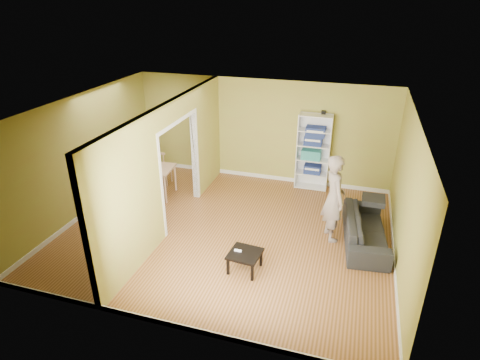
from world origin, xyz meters
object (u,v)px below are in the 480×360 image
at_px(dining_table, 149,170).
at_px(person, 335,191).
at_px(bookshelf, 314,152).
at_px(coffee_table, 245,255).
at_px(chair_left, 122,171).
at_px(chair_near, 140,187).
at_px(chair_far, 163,167).
at_px(sofa, 366,225).

bearing_deg(dining_table, person, -8.35).
xyz_separation_m(bookshelf, coffee_table, (-0.66, -3.73, -0.64)).
height_order(bookshelf, chair_left, bookshelf).
bearing_deg(chair_near, dining_table, 113.39).
xyz_separation_m(coffee_table, chair_near, (-2.93, 1.57, 0.18)).
bearing_deg(chair_near, coffee_table, -13.10).
height_order(person, chair_far, person).
relative_size(sofa, dining_table, 1.73).
height_order(bookshelf, chair_far, bookshelf).
bearing_deg(sofa, coffee_table, 121.56).
bearing_deg(chair_left, chair_near, 59.85).
bearing_deg(chair_left, coffee_table, 65.19).
relative_size(sofa, person, 0.96).
distance_m(person, dining_table, 4.43).
bearing_deg(person, sofa, -111.41).
xyz_separation_m(coffee_table, chair_left, (-3.77, 2.16, 0.21)).
distance_m(dining_table, chair_left, 0.76).
bearing_deg(chair_left, chair_far, 135.32).
height_order(person, bookshelf, person).
height_order(sofa, chair_far, chair_far).
distance_m(bookshelf, coffee_table, 3.84).
relative_size(bookshelf, coffee_table, 3.50).
xyz_separation_m(chair_left, chair_far, (0.78, 0.66, -0.06)).
bearing_deg(chair_far, sofa, 164.59).
bearing_deg(coffee_table, sofa, 37.62).
height_order(dining_table, chair_far, chair_far).
xyz_separation_m(dining_table, chair_left, (-0.75, 0.00, -0.12)).
bearing_deg(coffee_table, chair_near, 151.84).
bearing_deg(dining_table, chair_left, 179.69).
bearing_deg(dining_table, chair_far, 87.56).
distance_m(sofa, chair_far, 5.16).
bearing_deg(coffee_table, chair_far, 136.65).
xyz_separation_m(sofa, coffee_table, (-2.01, -1.55, -0.07)).
distance_m(bookshelf, chair_near, 4.22).
xyz_separation_m(coffee_table, dining_table, (-3.02, 2.16, 0.33)).
relative_size(coffee_table, chair_far, 0.59).
bearing_deg(dining_table, coffee_table, -35.53).
height_order(person, chair_left, person).
bearing_deg(bookshelf, chair_far, -166.01).
height_order(sofa, coffee_table, sofa).
bearing_deg(bookshelf, sofa, -58.30).
relative_size(sofa, bookshelf, 1.05).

